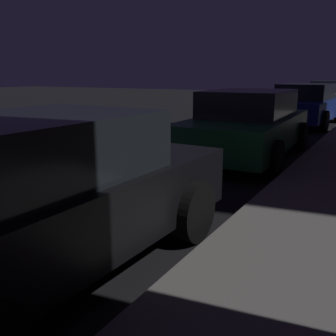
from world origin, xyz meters
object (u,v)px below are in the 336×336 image
Objects in this scene: car_black at (40,196)px; car_green at (248,124)px; car_white at (332,96)px; car_blue at (305,105)px.

car_green is (-0.00, 5.70, 0.01)m from car_black.
car_green and car_white have the same top height.
car_blue and car_white have the same top height.
car_green is 6.27m from car_blue.
car_black is at bearing -90.00° from car_blue.
car_green is 1.10× the size of car_white.
car_green is 1.00× the size of car_blue.
car_black is 0.93× the size of car_blue.
car_black is 0.93× the size of car_green.
car_black is 11.96m from car_blue.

